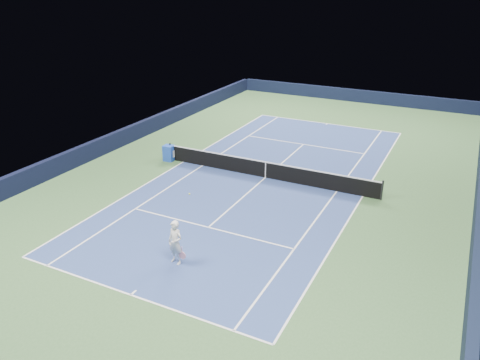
% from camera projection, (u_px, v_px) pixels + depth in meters
% --- Properties ---
extents(ground, '(40.00, 40.00, 0.00)m').
position_uv_depth(ground, '(265.00, 178.00, 26.36)').
color(ground, '#355830').
rests_on(ground, ground).
extents(wall_far, '(22.00, 0.35, 1.10)m').
position_uv_depth(wall_far, '(353.00, 95.00, 42.40)').
color(wall_far, black).
rests_on(wall_far, ground).
extents(wall_right, '(0.35, 40.00, 1.10)m').
position_uv_depth(wall_right, '(479.00, 208.00, 21.69)').
color(wall_right, black).
rests_on(wall_right, ground).
extents(wall_left, '(0.35, 40.00, 1.10)m').
position_uv_depth(wall_left, '(114.00, 141.00, 30.58)').
color(wall_left, black).
rests_on(wall_left, ground).
extents(court_surface, '(10.97, 23.77, 0.01)m').
position_uv_depth(court_surface, '(265.00, 178.00, 26.35)').
color(court_surface, navy).
rests_on(court_surface, ground).
extents(baseline_far, '(10.97, 0.08, 0.00)m').
position_uv_depth(baseline_far, '(327.00, 124.00, 36.10)').
color(baseline_far, white).
rests_on(baseline_far, ground).
extents(baseline_near, '(10.97, 0.08, 0.00)m').
position_uv_depth(baseline_near, '(131.00, 295.00, 16.60)').
color(baseline_near, white).
rests_on(baseline_near, ground).
extents(sideline_doubles_right, '(0.08, 23.77, 0.00)m').
position_uv_depth(sideline_doubles_right, '(363.00, 196.00, 24.10)').
color(sideline_doubles_right, white).
rests_on(sideline_doubles_right, ground).
extents(sideline_doubles_left, '(0.08, 23.77, 0.00)m').
position_uv_depth(sideline_doubles_left, '(183.00, 162.00, 28.60)').
color(sideline_doubles_left, white).
rests_on(sideline_doubles_left, ground).
extents(sideline_singles_right, '(0.08, 23.77, 0.00)m').
position_uv_depth(sideline_singles_right, '(337.00, 191.00, 24.66)').
color(sideline_singles_right, white).
rests_on(sideline_singles_right, ground).
extents(sideline_singles_left, '(0.08, 23.77, 0.00)m').
position_uv_depth(sideline_singles_left, '(203.00, 165.00, 28.04)').
color(sideline_singles_left, white).
rests_on(sideline_singles_left, ground).
extents(service_line_far, '(8.23, 0.08, 0.00)m').
position_uv_depth(service_line_far, '(303.00, 144.00, 31.60)').
color(service_line_far, white).
rests_on(service_line_far, ground).
extents(service_line_near, '(8.23, 0.08, 0.00)m').
position_uv_depth(service_line_near, '(208.00, 227.00, 21.10)').
color(service_line_near, white).
rests_on(service_line_near, ground).
extents(center_service_line, '(0.08, 12.80, 0.00)m').
position_uv_depth(center_service_line, '(265.00, 178.00, 26.35)').
color(center_service_line, white).
rests_on(center_service_line, ground).
extents(center_mark_far, '(0.08, 0.30, 0.00)m').
position_uv_depth(center_mark_far, '(327.00, 124.00, 35.98)').
color(center_mark_far, white).
rests_on(center_mark_far, ground).
extents(center_mark_near, '(0.08, 0.30, 0.00)m').
position_uv_depth(center_mark_near, '(133.00, 293.00, 16.72)').
color(center_mark_near, white).
rests_on(center_mark_near, ground).
extents(tennis_net, '(12.90, 0.10, 1.07)m').
position_uv_depth(tennis_net, '(266.00, 169.00, 26.16)').
color(tennis_net, black).
rests_on(tennis_net, ground).
extents(sponsor_cube, '(0.64, 0.59, 0.98)m').
position_uv_depth(sponsor_cube, '(169.00, 153.00, 28.64)').
color(sponsor_cube, blue).
rests_on(sponsor_cube, ground).
extents(tennis_player, '(0.85, 1.31, 2.64)m').
position_uv_depth(tennis_player, '(175.00, 243.00, 18.13)').
color(tennis_player, white).
rests_on(tennis_player, ground).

